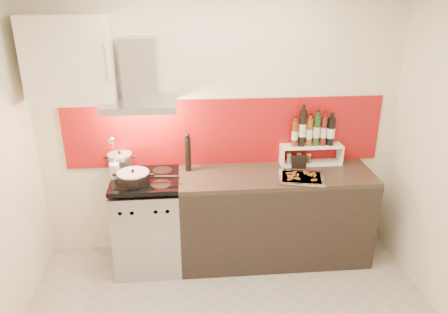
{
  "coord_description": "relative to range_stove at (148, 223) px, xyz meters",
  "views": [
    {
      "loc": [
        -0.31,
        -2.5,
        2.57
      ],
      "look_at": [
        0.0,
        0.95,
        1.15
      ],
      "focal_mm": 35.0,
      "sensor_mm": 36.0,
      "label": 1
    }
  ],
  "objects": [
    {
      "name": "back_wall",
      "position": [
        0.7,
        0.3,
        0.86
      ],
      "size": [
        3.4,
        0.02,
        2.6
      ],
      "primitive_type": "cube",
      "color": "silver",
      "rests_on": "ground"
    },
    {
      "name": "pepper_mill",
      "position": [
        0.39,
        0.15,
        0.64
      ],
      "size": [
        0.06,
        0.06,
        0.37
      ],
      "color": "black",
      "rests_on": "counter"
    },
    {
      "name": "upper_cabinet",
      "position": [
        -0.55,
        0.13,
        1.51
      ],
      "size": [
        0.7,
        0.35,
        0.72
      ],
      "primitive_type": "cube",
      "color": "white",
      "rests_on": "back_wall"
    },
    {
      "name": "counter",
      "position": [
        1.2,
        0.0,
        0.01
      ],
      "size": [
        1.8,
        0.6,
        0.9
      ],
      "color": "black",
      "rests_on": "ground"
    },
    {
      "name": "utensil_jar",
      "position": [
        -0.26,
        0.02,
        0.58
      ],
      "size": [
        0.09,
        0.13,
        0.42
      ],
      "color": "silver",
      "rests_on": "range_stove"
    },
    {
      "name": "range_stove",
      "position": [
        0.0,
        0.0,
        0.0
      ],
      "size": [
        0.6,
        0.6,
        0.91
      ],
      "color": "#B7B7BA",
      "rests_on": "ground"
    },
    {
      "name": "saute_pan",
      "position": [
        -0.08,
        -0.09,
        0.52
      ],
      "size": [
        0.54,
        0.28,
        0.13
      ],
      "color": "black",
      "rests_on": "range_stove"
    },
    {
      "name": "baking_tray",
      "position": [
        1.4,
        -0.14,
        0.47
      ],
      "size": [
        0.46,
        0.39,
        0.03
      ],
      "color": "silver",
      "rests_on": "counter"
    },
    {
      "name": "stock_pot",
      "position": [
        -0.24,
        0.19,
        0.55
      ],
      "size": [
        0.22,
        0.22,
        0.19
      ],
      "color": "#B7B7BA",
      "rests_on": "range_stove"
    },
    {
      "name": "caddy_box",
      "position": [
        1.43,
        0.12,
        0.52
      ],
      "size": [
        0.14,
        0.07,
        0.11
      ],
      "primitive_type": "cube",
      "rotation": [
        0.0,
        0.0,
        -0.13
      ],
      "color": "black",
      "rests_on": "counter"
    },
    {
      "name": "range_hood",
      "position": [
        0.0,
        0.14,
        1.3
      ],
      "size": [
        0.62,
        0.5,
        0.61
      ],
      "color": "#B7B7BA",
      "rests_on": "back_wall"
    },
    {
      "name": "step_shelf",
      "position": [
        1.57,
        0.2,
        0.7
      ],
      "size": [
        0.59,
        0.16,
        0.54
      ],
      "color": "white",
      "rests_on": "counter"
    },
    {
      "name": "backsplash",
      "position": [
        0.75,
        0.29,
        0.78
      ],
      "size": [
        3.0,
        0.02,
        0.64
      ],
      "primitive_type": "cube",
      "color": "maroon",
      "rests_on": "back_wall"
    }
  ]
}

